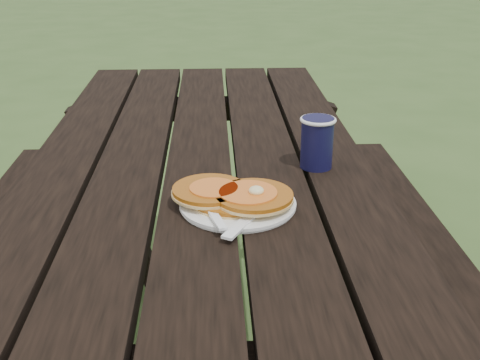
{
  "coord_description": "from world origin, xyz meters",
  "views": [
    {
      "loc": [
        0.03,
        -1.26,
        1.24
      ],
      "look_at": [
        0.08,
        -0.24,
        0.8
      ],
      "focal_mm": 45.0,
      "sensor_mm": 36.0,
      "label": 1
    }
  ],
  "objects_px": {
    "picnic_table": "(203,302)",
    "pancake_stack": "(233,195)",
    "coffee_cup": "(317,140)",
    "plate": "(238,205)"
  },
  "relations": [
    {
      "from": "picnic_table",
      "to": "coffee_cup",
      "type": "distance_m",
      "value": 0.52
    },
    {
      "from": "plate",
      "to": "pancake_stack",
      "type": "distance_m",
      "value": 0.02
    },
    {
      "from": "pancake_stack",
      "to": "coffee_cup",
      "type": "xyz_separation_m",
      "value": [
        0.19,
        0.19,
        0.04
      ]
    },
    {
      "from": "picnic_table",
      "to": "coffee_cup",
      "type": "height_order",
      "value": "coffee_cup"
    },
    {
      "from": "picnic_table",
      "to": "coffee_cup",
      "type": "xyz_separation_m",
      "value": [
        0.25,
        -0.06,
        0.44
      ]
    },
    {
      "from": "picnic_table",
      "to": "coffee_cup",
      "type": "relative_size",
      "value": 16.28
    },
    {
      "from": "picnic_table",
      "to": "plate",
      "type": "relative_size",
      "value": 8.54
    },
    {
      "from": "plate",
      "to": "coffee_cup",
      "type": "xyz_separation_m",
      "value": [
        0.18,
        0.19,
        0.06
      ]
    },
    {
      "from": "pancake_stack",
      "to": "coffee_cup",
      "type": "relative_size",
      "value": 2.01
    },
    {
      "from": "picnic_table",
      "to": "pancake_stack",
      "type": "relative_size",
      "value": 8.1
    }
  ]
}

